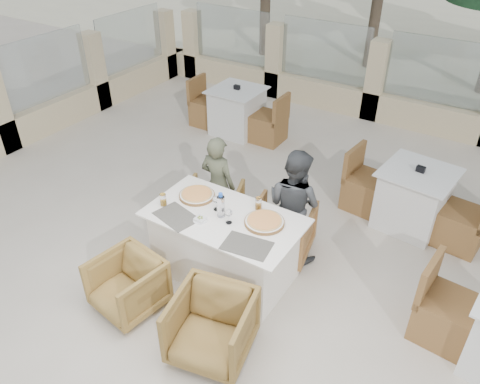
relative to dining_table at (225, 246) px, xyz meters
The scene contains 23 objects.
ground 0.39m from the dining_table, 166.74° to the right, with size 80.00×80.00×0.00m, color beige.
sand_patch 14.00m from the dining_table, 90.16° to the left, with size 30.00×16.00×0.01m, color #EEE8C2.
perimeter_wall_far 4.81m from the dining_table, 90.46° to the left, with size 10.00×0.34×1.60m, color beige, non-canonical shape.
perimeter_wall_left 4.79m from the dining_table, 161.81° to the left, with size 0.34×7.00×1.60m, color beige, non-canonical shape.
dining_table is the anchor object (origin of this frame).
placemat_near_left 0.62m from the dining_table, 147.46° to the right, with size 0.45×0.30×0.00m, color #5A564D.
placemat_near_right 0.64m from the dining_table, 31.55° to the right, with size 0.45×0.30×0.00m, color #545048.
pizza_left 0.62m from the dining_table, 162.74° to the left, with size 0.38×0.38×0.05m, color orange.
pizza_right 0.59m from the dining_table, 16.45° to the left, with size 0.40×0.40×0.05m, color orange.
water_bottle 0.52m from the dining_table, 166.59° to the right, with size 0.08×0.08×0.28m, color #A1C1D3.
wine_glass_centre 0.50m from the dining_table, 156.37° to the left, with size 0.08×0.08×0.18m, color white, non-canonical shape.
wine_glass_near 0.49m from the dining_table, 32.58° to the right, with size 0.08×0.08×0.18m, color white, non-canonical shape.
beer_glass_left 0.81m from the dining_table, 165.10° to the right, with size 0.07×0.07×0.13m, color gold.
beer_glass_right 0.59m from the dining_table, 53.18° to the left, with size 0.07×0.07×0.13m, color orange.
olive_dish 0.48m from the dining_table, 132.06° to the right, with size 0.11×0.11×0.04m, color silver, non-canonical shape.
armchair_far_left 0.80m from the dining_table, 134.35° to the left, with size 0.65×0.67×0.61m, color olive.
armchair_far_right 0.73m from the dining_table, 61.37° to the left, with size 0.66×0.68×0.62m, color olive.
armchair_near_left 1.07m from the dining_table, 120.67° to the right, with size 0.62×0.64×0.58m, color olive.
armchair_near_right 1.04m from the dining_table, 62.64° to the right, with size 0.68×0.70×0.64m, color olive.
diner_left 0.86m from the dining_table, 129.15° to the left, with size 0.45×0.30×1.25m, color #4E523C.
diner_right 0.87m from the dining_table, 57.72° to the left, with size 0.65×0.50×1.33m, color #3D3F42.
bg_table_a 3.47m from the dining_table, 120.56° to the left, with size 1.64×0.82×0.77m, color silver, non-canonical shape.
bg_table_b 2.44m from the dining_table, 53.50° to the left, with size 1.64×0.82×0.77m, color silver, non-canonical shape.
Camera 1 is at (2.21, -3.12, 3.61)m, focal length 35.00 mm.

